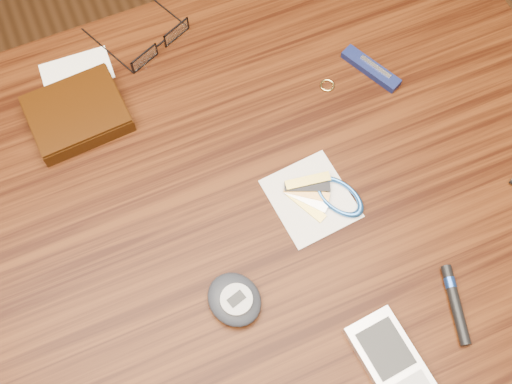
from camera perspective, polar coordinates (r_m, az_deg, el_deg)
ground at (r=1.51m, az=-1.64°, el=-12.88°), size 3.80×3.80×0.00m
desk at (r=0.88m, az=-2.75°, el=-4.94°), size 1.00×0.70×0.75m
wallet_and_card at (r=0.87m, az=-15.62°, el=6.81°), size 0.13×0.15×0.03m
eyeglasses at (r=0.91m, az=-8.76°, el=12.96°), size 0.14×0.14×0.02m
gold_ring at (r=0.88m, az=6.35°, el=9.41°), size 0.02×0.02×0.00m
pda_phone at (r=0.75m, az=11.91°, el=-14.45°), size 0.07×0.11×0.02m
pedometer at (r=0.74m, az=-1.92°, el=-9.52°), size 0.07×0.08×0.03m
notepad_keys at (r=0.79m, az=6.10°, el=-0.41°), size 0.12×0.11×0.01m
pocket_knife at (r=0.89m, az=10.19°, el=10.75°), size 0.05×0.09×0.01m
black_blue_pen at (r=0.78m, az=17.27°, el=-9.31°), size 0.04×0.09×0.01m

